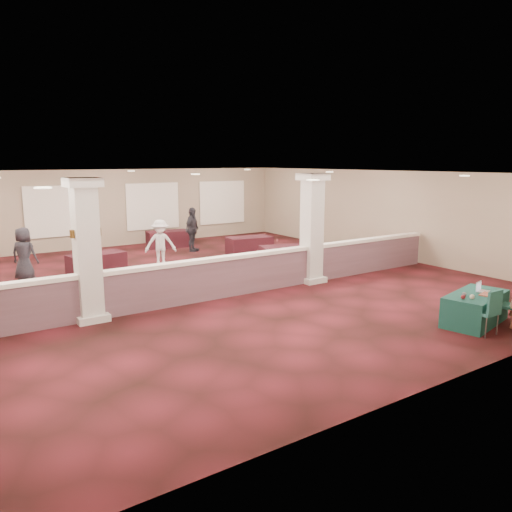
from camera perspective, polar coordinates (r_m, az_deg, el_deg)
ground at (r=14.58m, az=-6.65°, el=-3.35°), size 16.00×16.00×0.00m
wall_back at (r=21.65m, az=-16.66°, el=5.22°), size 16.00×0.04×3.20m
wall_front at (r=8.17m, az=20.14°, el=-3.71°), size 16.00×0.04×3.20m
wall_right at (r=19.28m, az=14.87°, el=4.67°), size 0.04×16.00×3.20m
ceiling at (r=14.14m, az=-6.94°, el=9.32°), size 16.00×16.00×0.02m
partition_wall at (r=13.17m, az=-3.68°, el=-2.30°), size 15.60×0.28×1.10m
column_left at (r=11.62m, az=-18.77°, el=0.75°), size 0.72×0.72×3.20m
column_right at (r=14.70m, az=6.41°, el=3.28°), size 0.72×0.72×3.20m
sconce_left at (r=11.50m, az=-20.23°, el=2.38°), size 0.12×0.12×0.18m
sconce_right at (r=11.64m, az=-17.56°, el=2.65°), size 0.12×0.12×0.18m
near_table at (r=12.12m, az=23.75°, el=-5.51°), size 1.91×1.25×0.68m
conf_chair_side at (r=11.35m, az=25.01°, el=-5.43°), size 0.49×0.50×0.97m
far_table_front_center at (r=16.51m, az=-17.72°, el=-0.89°), size 1.83×1.17×0.69m
far_table_front_right at (r=17.08m, az=3.45°, el=0.01°), size 1.89×1.31×0.70m
far_table_back_center at (r=21.11m, az=-10.05°, el=1.93°), size 1.80×1.11×0.68m
far_table_back_right at (r=19.15m, az=-0.76°, el=1.19°), size 1.80×1.11×0.68m
attendee_b at (r=17.15m, az=-10.87°, el=1.42°), size 1.13×0.82×1.61m
attendee_c at (r=19.88m, az=-7.30°, el=3.01°), size 1.11×1.02×1.75m
attendee_d at (r=16.49m, az=-24.98°, el=0.21°), size 0.88×0.84×1.61m
laptop_base at (r=12.28m, az=24.51°, el=-3.69°), size 0.35×0.28×0.02m
laptop_screen at (r=12.29m, az=24.09°, el=-3.12°), size 0.30×0.08×0.20m
screen_glow at (r=12.29m, az=24.11°, el=-3.19°), size 0.27×0.07×0.18m
knitting at (r=12.01m, az=24.99°, el=-4.02°), size 0.42×0.35×0.03m
yarn_cream at (r=11.53m, az=23.48°, el=-4.30°), size 0.10×0.10×0.10m
yarn_red at (r=11.45m, az=22.59°, el=-4.36°), size 0.09×0.09×0.09m
yarn_grey at (r=11.68m, az=22.70°, el=-4.06°), size 0.10×0.10×0.10m
scissors at (r=12.52m, az=25.91°, el=-3.55°), size 0.11×0.05×0.01m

